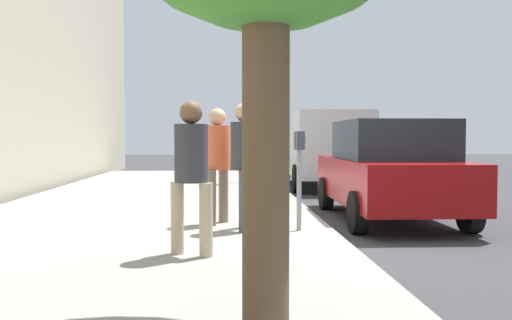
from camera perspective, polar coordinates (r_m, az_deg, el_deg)
ground_plane at (r=8.51m, az=7.53°, el=-7.67°), size 80.00×80.00×0.00m
sidewalk_slab at (r=8.46m, az=-13.01°, el=-7.25°), size 28.00×6.00×0.15m
parking_meter at (r=7.88m, az=4.46°, el=0.08°), size 0.36×0.12×1.41m
pedestrian_at_meter at (r=7.90m, az=-1.21°, el=0.54°), size 0.54×0.39×1.81m
pedestrian_bystander at (r=6.24m, az=-6.67°, el=-0.53°), size 0.38×0.48×1.73m
parking_officer at (r=8.48m, az=-3.99°, el=0.43°), size 0.49×0.39×1.77m
parked_sedan_near at (r=10.14m, az=13.51°, el=-1.01°), size 4.42×2.01×1.77m
parked_van_far at (r=16.56m, az=6.89°, el=1.56°), size 5.24×2.21×2.18m
traffic_signal at (r=16.42m, az=-0.72°, el=6.17°), size 0.24×0.44×3.60m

